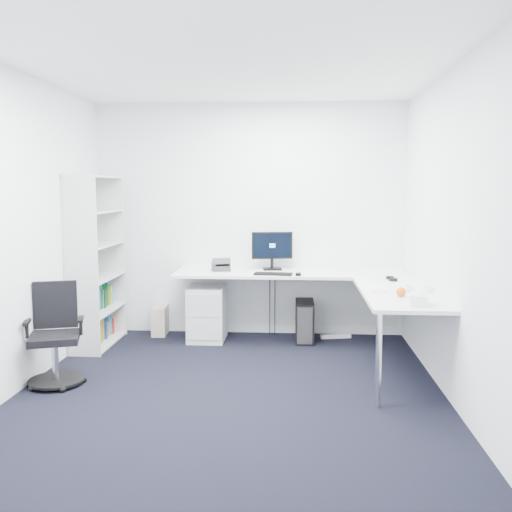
# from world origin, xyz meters

# --- Properties ---
(ground) EXTENTS (4.20, 4.20, 0.00)m
(ground) POSITION_xyz_m (0.00, 0.00, 0.00)
(ground) COLOR black
(ceiling) EXTENTS (4.20, 4.20, 0.00)m
(ceiling) POSITION_xyz_m (0.00, 0.00, 2.70)
(ceiling) COLOR white
(wall_back) EXTENTS (3.60, 0.02, 2.70)m
(wall_back) POSITION_xyz_m (0.00, 2.10, 1.35)
(wall_back) COLOR white
(wall_back) RESTS_ON ground
(wall_front) EXTENTS (3.60, 0.02, 2.70)m
(wall_front) POSITION_xyz_m (0.00, -2.10, 1.35)
(wall_front) COLOR white
(wall_front) RESTS_ON ground
(wall_left) EXTENTS (0.02, 4.20, 2.70)m
(wall_left) POSITION_xyz_m (-1.80, 0.00, 1.35)
(wall_left) COLOR white
(wall_left) RESTS_ON ground
(wall_right) EXTENTS (0.02, 4.20, 2.70)m
(wall_right) POSITION_xyz_m (1.80, 0.00, 1.35)
(wall_right) COLOR white
(wall_right) RESTS_ON ground
(l_desk) EXTENTS (2.71, 1.51, 0.79)m
(l_desk) POSITION_xyz_m (0.55, 1.40, 0.39)
(l_desk) COLOR silver
(l_desk) RESTS_ON ground
(drawer_pedestal) EXTENTS (0.40, 0.50, 0.62)m
(drawer_pedestal) POSITION_xyz_m (-0.46, 1.74, 0.31)
(drawer_pedestal) COLOR silver
(drawer_pedestal) RESTS_ON ground
(bookshelf) EXTENTS (0.36, 0.93, 1.86)m
(bookshelf) POSITION_xyz_m (-1.62, 1.45, 0.93)
(bookshelf) COLOR silver
(bookshelf) RESTS_ON ground
(task_chair) EXTENTS (0.63, 0.63, 0.89)m
(task_chair) POSITION_xyz_m (-1.55, 0.15, 0.45)
(task_chair) COLOR black
(task_chair) RESTS_ON ground
(black_pc_tower) EXTENTS (0.21, 0.47, 0.45)m
(black_pc_tower) POSITION_xyz_m (0.65, 1.77, 0.23)
(black_pc_tower) COLOR black
(black_pc_tower) RESTS_ON ground
(beige_pc_tower) EXTENTS (0.18, 0.36, 0.34)m
(beige_pc_tower) POSITION_xyz_m (-1.05, 1.95, 0.17)
(beige_pc_tower) COLOR #BEB5A1
(beige_pc_tower) RESTS_ON ground
(power_strip) EXTENTS (0.36, 0.13, 0.04)m
(power_strip) POSITION_xyz_m (1.01, 1.90, 0.02)
(power_strip) COLOR white
(power_strip) RESTS_ON ground
(monitor) EXTENTS (0.49, 0.22, 0.45)m
(monitor) POSITION_xyz_m (0.28, 1.91, 1.01)
(monitor) COLOR black
(monitor) RESTS_ON l_desk
(black_keyboard) EXTENTS (0.42, 0.19, 0.02)m
(black_keyboard) POSITION_xyz_m (0.30, 1.53, 0.80)
(black_keyboard) COLOR black
(black_keyboard) RESTS_ON l_desk
(mouse) EXTENTS (0.06, 0.10, 0.03)m
(mouse) POSITION_xyz_m (0.58, 1.49, 0.80)
(mouse) COLOR black
(mouse) RESTS_ON l_desk
(desk_phone) EXTENTS (0.24, 0.24, 0.14)m
(desk_phone) POSITION_xyz_m (-0.30, 1.80, 0.86)
(desk_phone) COLOR #2B2B2E
(desk_phone) RESTS_ON l_desk
(laptop) EXTENTS (0.38, 0.37, 0.23)m
(laptop) POSITION_xyz_m (1.68, 0.71, 0.91)
(laptop) COLOR silver
(laptop) RESTS_ON l_desk
(white_keyboard) EXTENTS (0.15, 0.45, 0.01)m
(white_keyboard) POSITION_xyz_m (1.32, 0.77, 0.80)
(white_keyboard) COLOR white
(white_keyboard) RESTS_ON l_desk
(headphones) EXTENTS (0.14, 0.21, 0.05)m
(headphones) POSITION_xyz_m (1.52, 1.25, 0.82)
(headphones) COLOR black
(headphones) RESTS_ON l_desk
(orange_fruit) EXTENTS (0.08, 0.08, 0.08)m
(orange_fruit) POSITION_xyz_m (1.45, 0.34, 0.83)
(orange_fruit) COLOR #EC5214
(orange_fruit) RESTS_ON l_desk
(tissue_box) EXTENTS (0.18, 0.27, 0.09)m
(tissue_box) POSITION_xyz_m (1.54, 0.03, 0.83)
(tissue_box) COLOR white
(tissue_box) RESTS_ON l_desk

